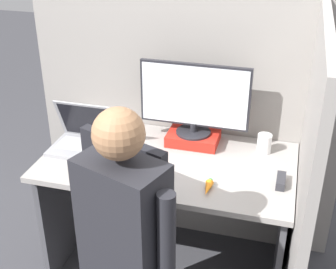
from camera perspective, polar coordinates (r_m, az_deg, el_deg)
The scene contains 12 objects.
cubicle_panel_back at distance 2.80m, azimuth 2.17°, elevation 1.44°, with size 1.83×0.04×1.56m.
cubicle_panel_right at distance 2.34m, azimuth 16.07°, elevation -5.51°, with size 0.04×1.38×1.56m.
desk at distance 2.59m, azimuth 0.02°, elevation -6.77°, with size 1.33×0.73×0.75m.
paper_box at distance 2.63m, azimuth 3.09°, elevation -0.39°, with size 0.28×0.20×0.06m.
monitor at distance 2.53m, azimuth 3.24°, elevation 4.43°, with size 0.60×0.19×0.40m.
laptop at distance 2.61m, azimuth -10.30°, elevation -0.57°, with size 0.33×0.26×0.26m.
mouse at distance 2.40m, azimuth -6.56°, elevation -4.00°, with size 0.07×0.04×0.04m.
stapler at distance 2.34m, azimuth 13.59°, elevation -5.53°, with size 0.04×0.12×0.04m.
carrot_toy at distance 2.23m, azimuth 4.86°, elevation -6.53°, with size 0.04×0.13×0.04m.
office_chair at distance 2.16m, azimuth -5.01°, elevation -15.44°, with size 0.60×0.64×1.10m.
person at distance 1.88m, azimuth -5.34°, elevation -13.74°, with size 0.46×0.50×1.36m.
coffee_mug at distance 2.58m, azimuth 11.66°, elevation -1.08°, with size 0.08×0.08×0.11m.
Camera 1 is at (0.57, -1.69, 2.03)m, focal length 50.00 mm.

